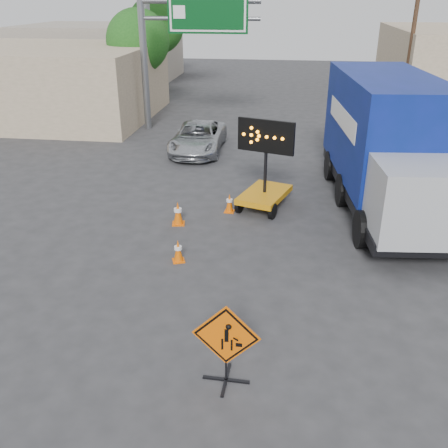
% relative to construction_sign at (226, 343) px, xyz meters
% --- Properties ---
extents(ground, '(100.00, 100.00, 0.00)m').
position_rel_construction_sign_xyz_m(ground, '(-0.34, 0.92, -0.90)').
color(ground, '#2D2D30').
rests_on(ground, ground).
extents(curb_right, '(0.40, 60.00, 0.12)m').
position_rel_construction_sign_xyz_m(curb_right, '(6.86, 15.92, -0.84)').
color(curb_right, gray).
rests_on(curb_right, ground).
extents(storefront_left_near, '(14.00, 10.00, 4.00)m').
position_rel_construction_sign_xyz_m(storefront_left_near, '(-14.34, 20.92, 1.10)').
color(storefront_left_near, '#C3AC8D').
rests_on(storefront_left_near, ground).
extents(storefront_left_far, '(12.00, 10.00, 4.40)m').
position_rel_construction_sign_xyz_m(storefront_left_far, '(-15.34, 34.92, 1.30)').
color(storefront_left_far, gray).
rests_on(storefront_left_far, ground).
extents(highway_gantry, '(6.18, 0.38, 6.90)m').
position_rel_construction_sign_xyz_m(highway_gantry, '(-4.77, 18.88, 4.17)').
color(highway_gantry, slate).
rests_on(highway_gantry, ground).
extents(utility_pole_far, '(1.80, 0.26, 9.00)m').
position_rel_construction_sign_xyz_m(utility_pole_far, '(7.66, 24.92, 3.78)').
color(utility_pole_far, '#432B1C').
rests_on(utility_pole_far, ground).
extents(tree_left_near, '(3.71, 3.71, 6.03)m').
position_rel_construction_sign_xyz_m(tree_left_near, '(-8.34, 22.92, 3.26)').
color(tree_left_near, '#432B1C').
rests_on(tree_left_near, ground).
extents(tree_left_far, '(4.10, 4.10, 6.66)m').
position_rel_construction_sign_xyz_m(tree_left_far, '(-9.34, 30.92, 3.70)').
color(tree_left_far, '#432B1C').
rests_on(tree_left_far, ground).
extents(construction_sign, '(1.29, 0.91, 1.70)m').
position_rel_construction_sign_xyz_m(construction_sign, '(0.00, 0.00, 0.00)').
color(construction_sign, black).
rests_on(construction_sign, ground).
extents(arrow_board, '(1.90, 2.45, 3.07)m').
position_rel_construction_sign_xyz_m(arrow_board, '(0.17, 8.59, -0.22)').
color(arrow_board, orange).
rests_on(arrow_board, ground).
extents(pickup_truck, '(2.26, 4.79, 1.32)m').
position_rel_construction_sign_xyz_m(pickup_truck, '(-3.31, 14.93, -0.24)').
color(pickup_truck, '#B6B9BE').
rests_on(pickup_truck, ground).
extents(box_truck, '(3.60, 9.34, 4.33)m').
position_rel_construction_sign_xyz_m(box_truck, '(4.15, 9.28, 1.06)').
color(box_truck, black).
rests_on(box_truck, ground).
extents(cone_a, '(0.42, 0.42, 0.65)m').
position_rel_construction_sign_xyz_m(cone_a, '(-1.93, 4.48, -0.58)').
color(cone_a, '#E65C04').
rests_on(cone_a, ground).
extents(cone_b, '(0.46, 0.46, 0.77)m').
position_rel_construction_sign_xyz_m(cone_b, '(-2.47, 6.87, -0.51)').
color(cone_b, '#E65C04').
rests_on(cone_b, ground).
extents(cone_c, '(0.34, 0.34, 0.65)m').
position_rel_construction_sign_xyz_m(cone_c, '(-0.97, 8.07, -0.57)').
color(cone_c, '#E65C04').
rests_on(cone_c, ground).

